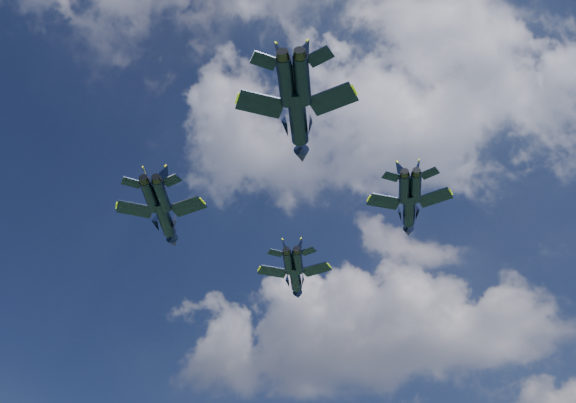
{
  "coord_description": "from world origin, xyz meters",
  "views": [
    {
      "loc": [
        17.26,
        -58.82,
        3.81
      ],
      "look_at": [
        -1.04,
        1.36,
        56.32
      ],
      "focal_mm": 40.0,
      "sensor_mm": 36.0,
      "label": 1
    }
  ],
  "objects_px": {
    "jet_left": "(165,219)",
    "jet_slot": "(298,120)",
    "jet_lead": "(296,278)",
    "jet_right": "(409,210)"
  },
  "relations": [
    {
      "from": "jet_right",
      "to": "jet_slot",
      "type": "relative_size",
      "value": 0.81
    },
    {
      "from": "jet_left",
      "to": "jet_slot",
      "type": "xyz_separation_m",
      "value": [
        21.99,
        -12.73,
        -0.89
      ]
    },
    {
      "from": "jet_right",
      "to": "jet_slot",
      "type": "height_order",
      "value": "jet_slot"
    },
    {
      "from": "jet_lead",
      "to": "jet_right",
      "type": "distance_m",
      "value": 21.1
    },
    {
      "from": "jet_lead",
      "to": "jet_left",
      "type": "relative_size",
      "value": 0.89
    },
    {
      "from": "jet_left",
      "to": "jet_lead",
      "type": "bearing_deg",
      "value": 39.43
    },
    {
      "from": "jet_lead",
      "to": "jet_slot",
      "type": "xyz_separation_m",
      "value": [
        8.93,
        -29.34,
        0.54
      ]
    },
    {
      "from": "jet_lead",
      "to": "jet_left",
      "type": "bearing_deg",
      "value": -140.15
    },
    {
      "from": "jet_lead",
      "to": "jet_slot",
      "type": "bearing_deg",
      "value": -85.03
    },
    {
      "from": "jet_right",
      "to": "jet_slot",
      "type": "distance_m",
      "value": 20.74
    }
  ]
}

